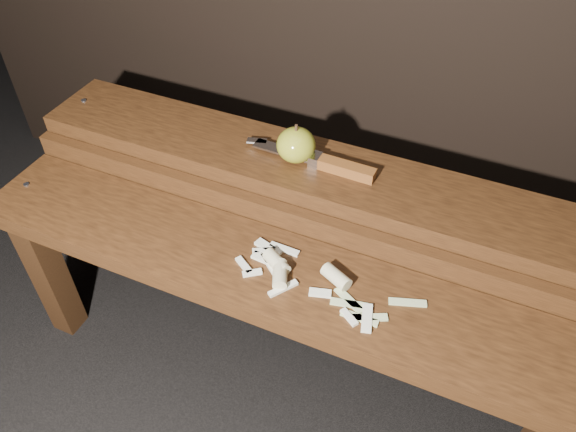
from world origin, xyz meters
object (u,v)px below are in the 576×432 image
at_px(bench_front_tier, 262,293).
at_px(knife, 330,164).
at_px(bench_rear_tier, 308,197).
at_px(apple, 296,145).

relative_size(bench_front_tier, knife, 4.30).
xyz_separation_m(bench_rear_tier, knife, (0.04, 0.00, 0.10)).
height_order(bench_rear_tier, knife, knife).
distance_m(bench_front_tier, apple, 0.30).
xyz_separation_m(bench_front_tier, knife, (0.04, 0.23, 0.16)).
xyz_separation_m(apple, knife, (0.07, -0.00, -0.02)).
distance_m(bench_front_tier, knife, 0.28).
bearing_deg(bench_front_tier, bench_rear_tier, 90.00).
relative_size(bench_rear_tier, apple, 14.63).
bearing_deg(apple, knife, -0.75).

